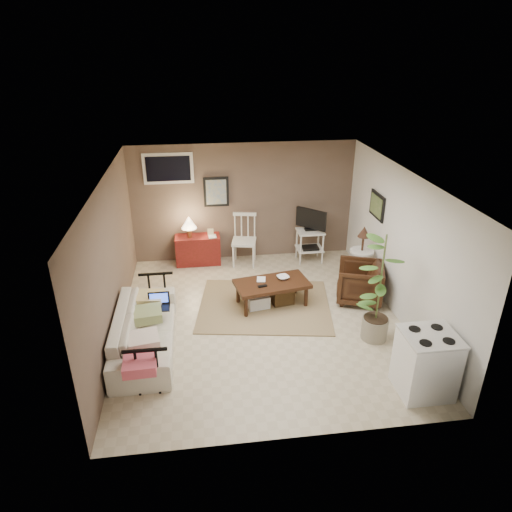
{
  "coord_description": "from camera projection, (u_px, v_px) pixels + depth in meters",
  "views": [
    {
      "loc": [
        -0.92,
        -6.28,
        4.14
      ],
      "look_at": [
        -0.03,
        0.35,
        1.0
      ],
      "focal_mm": 32.0,
      "sensor_mm": 36.0,
      "label": 1
    }
  ],
  "objects": [
    {
      "name": "book_console",
      "position": [
        208.0,
        232.0,
        9.09
      ],
      "size": [
        0.16,
        0.03,
        0.21
      ],
      "primitive_type": "imported",
      "rotation": [
        0.0,
        0.0,
        0.05
      ],
      "color": "#34160E",
      "rests_on": "red_console"
    },
    {
      "name": "potted_plant",
      "position": [
        380.0,
        285.0,
        6.65
      ],
      "size": [
        0.44,
        0.44,
        1.75
      ],
      "color": "gray",
      "rests_on": "floor"
    },
    {
      "name": "spindle_chair",
      "position": [
        244.0,
        241.0,
        9.22
      ],
      "size": [
        0.55,
        0.55,
        1.04
      ],
      "color": "silver",
      "rests_on": "floor"
    },
    {
      "name": "sofa",
      "position": [
        144.0,
        324.0,
        6.66
      ],
      "size": [
        0.62,
        2.12,
        0.83
      ],
      "primitive_type": "imported",
      "rotation": [
        0.0,
        0.0,
        1.57
      ],
      "color": "beige",
      "rests_on": "floor"
    },
    {
      "name": "laptop",
      "position": [
        159.0,
        303.0,
        6.96
      ],
      "size": [
        0.33,
        0.24,
        0.22
      ],
      "color": "black",
      "rests_on": "sofa"
    },
    {
      "name": "tv_stand",
      "position": [
        310.0,
        234.0,
        9.29
      ],
      "size": [
        0.53,
        0.5,
        1.13
      ],
      "color": "silver",
      "rests_on": "floor"
    },
    {
      "name": "window",
      "position": [
        168.0,
        169.0,
        8.73
      ],
      "size": [
        0.96,
        0.03,
        0.6
      ],
      "primitive_type": "cube",
      "color": "silver"
    },
    {
      "name": "armchair",
      "position": [
        360.0,
        281.0,
        7.92
      ],
      "size": [
        0.91,
        0.94,
        0.77
      ],
      "primitive_type": "imported",
      "rotation": [
        0.0,
        0.0,
        -1.91
      ],
      "color": "black",
      "rests_on": "floor"
    },
    {
      "name": "rug",
      "position": [
        265.0,
        305.0,
        7.89
      ],
      "size": [
        2.48,
        2.11,
        0.02
      ],
      "primitive_type": "cube",
      "rotation": [
        0.0,
        0.0,
        -0.16
      ],
      "color": "#917454",
      "rests_on": "floor"
    },
    {
      "name": "art_right",
      "position": [
        377.0,
        206.0,
        8.07
      ],
      "size": [
        0.03,
        0.6,
        0.45
      ],
      "primitive_type": "cube",
      "color": "black"
    },
    {
      "name": "side_table",
      "position": [
        362.0,
        249.0,
        8.29
      ],
      "size": [
        0.44,
        0.44,
        1.17
      ],
      "color": "silver",
      "rests_on": "floor"
    },
    {
      "name": "bowl",
      "position": [
        283.0,
        273.0,
        7.82
      ],
      "size": [
        0.21,
        0.1,
        0.2
      ],
      "primitive_type": "imported",
      "rotation": [
        0.0,
        0.0,
        0.27
      ],
      "color": "#34160E",
      "rests_on": "coffee_table"
    },
    {
      "name": "art_back",
      "position": [
        216.0,
        192.0,
        9.05
      ],
      "size": [
        0.5,
        0.03,
        0.6
      ],
      "primitive_type": "cube",
      "color": "black"
    },
    {
      "name": "floor",
      "position": [
        261.0,
        320.0,
        7.51
      ],
      "size": [
        5.0,
        5.0,
        0.0
      ],
      "primitive_type": "plane",
      "color": "#C1B293",
      "rests_on": "ground"
    },
    {
      "name": "sofa_end_rails",
      "position": [
        153.0,
        326.0,
        6.7
      ],
      "size": [
        0.57,
        2.11,
        0.71
      ],
      "primitive_type": null,
      "color": "black",
      "rests_on": "floor"
    },
    {
      "name": "sofa_pillows",
      "position": [
        146.0,
        327.0,
        6.41
      ],
      "size": [
        0.41,
        2.01,
        0.14
      ],
      "primitive_type": null,
      "color": "#F4DCCA",
      "rests_on": "sofa"
    },
    {
      "name": "red_console",
      "position": [
        197.0,
        247.0,
        9.28
      ],
      "size": [
        0.9,
        0.4,
        1.04
      ],
      "color": "maroon",
      "rests_on": "floor"
    },
    {
      "name": "book_table",
      "position": [
        257.0,
        275.0,
        7.79
      ],
      "size": [
        0.15,
        0.04,
        0.2
      ],
      "primitive_type": "imported",
      "rotation": [
        0.0,
        0.0,
        -0.18
      ],
      "color": "#34160E",
      "rests_on": "coffee_table"
    },
    {
      "name": "stove",
      "position": [
        426.0,
        363.0,
        5.81
      ],
      "size": [
        0.67,
        0.62,
        0.88
      ],
      "color": "white",
      "rests_on": "floor"
    },
    {
      "name": "coffee_table",
      "position": [
        271.0,
        292.0,
        7.82
      ],
      "size": [
        1.33,
        0.85,
        0.47
      ],
      "color": "#34160E",
      "rests_on": "floor"
    }
  ]
}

